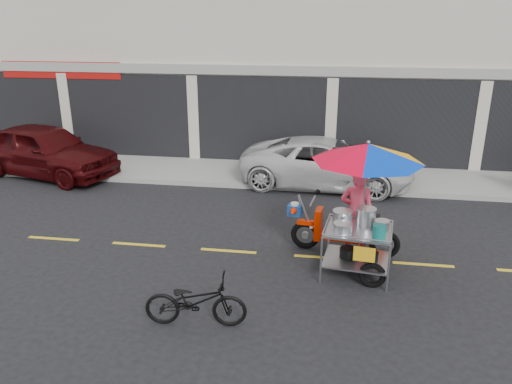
# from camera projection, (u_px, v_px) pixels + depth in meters

# --- Properties ---
(ground) EXTENTS (90.00, 90.00, 0.00)m
(ground) POSITION_uv_depth(u_px,v_px,m) (323.00, 258.00, 10.31)
(ground) COLOR black
(sidewalk) EXTENTS (45.00, 3.00, 0.15)m
(sidewalk) POSITION_uv_depth(u_px,v_px,m) (328.00, 175.00, 15.41)
(sidewalk) COLOR gray
(sidewalk) RESTS_ON ground
(shophouse_block) EXTENTS (36.00, 8.11, 10.40)m
(shophouse_block) POSITION_uv_depth(u_px,v_px,m) (413.00, 29.00, 18.34)
(shophouse_block) COLOR beige
(shophouse_block) RESTS_ON ground
(centerline) EXTENTS (42.00, 0.10, 0.01)m
(centerline) POSITION_uv_depth(u_px,v_px,m) (323.00, 257.00, 10.31)
(centerline) COLOR gold
(centerline) RESTS_ON ground
(maroon_sedan) EXTENTS (5.06, 3.06, 1.61)m
(maroon_sedan) POSITION_uv_depth(u_px,v_px,m) (45.00, 150.00, 15.34)
(maroon_sedan) COLOR #350507
(maroon_sedan) RESTS_ON ground
(white_pickup) EXTENTS (5.08, 2.63, 1.37)m
(white_pickup) POSITION_uv_depth(u_px,v_px,m) (327.00, 163.00, 14.46)
(white_pickup) COLOR silver
(white_pickup) RESTS_ON ground
(near_bicycle) EXTENTS (1.69, 0.73, 0.86)m
(near_bicycle) POSITION_uv_depth(u_px,v_px,m) (196.00, 301.00, 7.95)
(near_bicycle) COLOR black
(near_bicycle) RESTS_ON ground
(food_vendor_rig) EXTENTS (2.63, 2.33, 2.65)m
(food_vendor_rig) POSITION_uv_depth(u_px,v_px,m) (361.00, 187.00, 9.42)
(food_vendor_rig) COLOR black
(food_vendor_rig) RESTS_ON ground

